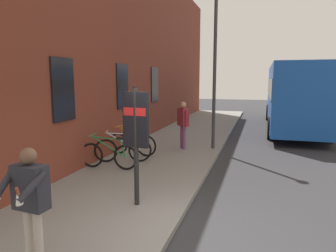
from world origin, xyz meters
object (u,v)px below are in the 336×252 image
(street_lamp, at_px, (215,57))
(tourist_with_hotdogs, at_px, (29,195))
(bicycle_mid_rack, at_px, (109,155))
(bicycle_under_window, at_px, (132,144))
(pedestrian_by_facade, at_px, (183,120))
(city_bus, at_px, (294,93))
(bicycle_by_door, at_px, (123,150))
(transit_info_sign, at_px, (136,127))

(street_lamp, bearing_deg, tourist_with_hotdogs, 170.98)
(bicycle_mid_rack, height_order, bicycle_under_window, same)
(bicycle_mid_rack, xyz_separation_m, tourist_with_hotdogs, (-4.48, -1.20, 0.64))
(bicycle_under_window, relative_size, pedestrian_by_facade, 1.02)
(pedestrian_by_facade, bearing_deg, tourist_with_hotdogs, 178.42)
(city_bus, bearing_deg, street_lamp, 152.80)
(street_lamp, bearing_deg, bicycle_by_door, 138.74)
(bicycle_by_door, bearing_deg, street_lamp, -41.26)
(bicycle_mid_rack, distance_m, street_lamp, 5.16)
(bicycle_by_door, bearing_deg, bicycle_mid_rack, 173.09)
(bicycle_under_window, bearing_deg, transit_info_sign, -155.39)
(city_bus, bearing_deg, transit_info_sign, 161.56)
(city_bus, height_order, pedestrian_by_facade, city_bus)
(pedestrian_by_facade, bearing_deg, bicycle_under_window, 135.76)
(transit_info_sign, bearing_deg, bicycle_by_door, 29.70)
(bicycle_mid_rack, relative_size, transit_info_sign, 0.74)
(transit_info_sign, bearing_deg, bicycle_mid_rack, 39.46)
(bicycle_by_door, bearing_deg, tourist_with_hotdogs, -168.14)
(pedestrian_by_facade, xyz_separation_m, street_lamp, (0.38, -1.05, 2.24))
(bicycle_under_window, distance_m, street_lamp, 4.21)
(bicycle_under_window, distance_m, city_bus, 10.14)
(city_bus, xyz_separation_m, tourist_with_hotdogs, (-14.38, 4.56, -0.77))
(pedestrian_by_facade, bearing_deg, bicycle_mid_rack, 155.56)
(bicycle_by_door, height_order, street_lamp, street_lamp)
(bicycle_mid_rack, bearing_deg, street_lamp, -35.31)
(tourist_with_hotdogs, bearing_deg, city_bus, -17.61)
(bicycle_by_door, distance_m, bicycle_under_window, 0.89)
(bicycle_mid_rack, relative_size, tourist_with_hotdogs, 1.07)
(bicycle_mid_rack, distance_m, city_bus, 11.54)
(bicycle_by_door, relative_size, pedestrian_by_facade, 0.98)
(bicycle_mid_rack, height_order, pedestrian_by_facade, pedestrian_by_facade)
(bicycle_mid_rack, height_order, transit_info_sign, transit_info_sign)
(bicycle_mid_rack, distance_m, tourist_with_hotdogs, 4.68)
(transit_info_sign, height_order, pedestrian_by_facade, transit_info_sign)
(bicycle_under_window, xyz_separation_m, pedestrian_by_facade, (1.43, -1.39, 0.67))
(transit_info_sign, xyz_separation_m, pedestrian_by_facade, (5.23, 0.34, -0.54))
(bicycle_by_door, bearing_deg, transit_info_sign, -150.30)
(bicycle_by_door, relative_size, tourist_with_hotdogs, 1.02)
(tourist_with_hotdogs, distance_m, street_lamp, 8.37)
(city_bus, bearing_deg, bicycle_mid_rack, 149.79)
(street_lamp, bearing_deg, city_bus, -27.20)
(bicycle_mid_rack, relative_size, pedestrian_by_facade, 1.02)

